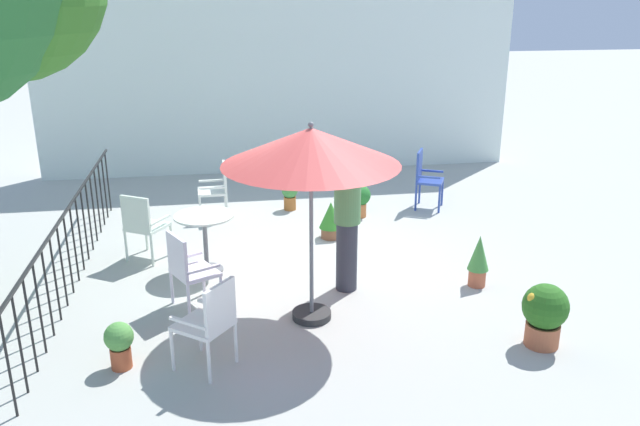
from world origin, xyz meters
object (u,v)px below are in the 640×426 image
patio_chair_3 (188,267)px  potted_plant_0 (479,259)px  potted_plant_2 (360,198)px  standing_person (347,217)px  potted_plant_3 (331,219)px  potted_plant_5 (545,313)px  patio_chair_2 (425,175)px  patio_chair_1 (143,223)px  patio_chair_0 (217,186)px  potted_plant_1 (290,194)px  patio_umbrella_0 (311,149)px  potted_plant_4 (119,343)px  cafe_table_0 (205,232)px  patio_chair_4 (210,320)px

patio_chair_3 → potted_plant_0: 3.53m
potted_plant_2 → standing_person: standing_person is taller
potted_plant_3 → potted_plant_5: bearing=-64.2°
patio_chair_2 → patio_chair_1: bearing=-160.4°
patio_chair_1 → potted_plant_0: size_ratio=1.42×
patio_chair_0 → patio_chair_3: (-0.36, -3.21, 0.01)m
potted_plant_5 → potted_plant_1: bearing=113.6°
patio_chair_1 → potted_plant_2: 3.54m
patio_umbrella_0 → potted_plant_3: patio_umbrella_0 is taller
patio_umbrella_0 → standing_person: patio_umbrella_0 is taller
patio_chair_1 → potted_plant_4: bearing=-89.7°
patio_umbrella_0 → potted_plant_3: size_ratio=4.00×
patio_chair_1 → patio_chair_2: (4.46, 1.59, 0.02)m
potted_plant_0 → potted_plant_5: size_ratio=0.98×
patio_chair_1 → patio_chair_3: 1.66m
patio_chair_0 → potted_plant_0: patio_chair_0 is taller
patio_chair_0 → potted_plant_2: size_ratio=1.66×
potted_plant_1 → potted_plant_0: bearing=-59.3°
patio_chair_3 → potted_plant_1: size_ratio=1.95×
potted_plant_5 → standing_person: standing_person is taller
cafe_table_0 → potted_plant_3: cafe_table_0 is taller
patio_chair_4 → potted_plant_3: 3.74m
patio_chair_0 → standing_person: size_ratio=0.49×
patio_umbrella_0 → potted_plant_3: bearing=75.1°
cafe_table_0 → potted_plant_5: bearing=-35.4°
patio_umbrella_0 → cafe_table_0: size_ratio=2.86×
patio_chair_2 → potted_plant_1: patio_chair_2 is taller
patio_chair_4 → potted_plant_5: size_ratio=1.37×
patio_chair_1 → potted_plant_2: patio_chair_1 is taller
patio_chair_4 → potted_plant_1: bearing=74.5°
patio_chair_3 → patio_chair_4: patio_chair_4 is taller
patio_umbrella_0 → potted_plant_4: size_ratio=4.62×
patio_umbrella_0 → potted_plant_2: 3.89m
patio_chair_2 → standing_person: bearing=-123.6°
patio_chair_0 → potted_plant_0: 4.47m
patio_chair_0 → potted_plant_5: size_ratio=1.31×
patio_umbrella_0 → potted_plant_1: (0.19, 3.83, -1.69)m
cafe_table_0 → standing_person: bearing=-25.3°
potted_plant_1 → potted_plant_2: potted_plant_2 is taller
patio_chair_2 → potted_plant_2: patio_chair_2 is taller
potted_plant_5 → patio_umbrella_0: bearing=157.2°
patio_umbrella_0 → standing_person: size_ratio=1.24×
cafe_table_0 → potted_plant_0: 3.49m
potted_plant_5 → patio_chair_4: bearing=178.5°
potted_plant_4 → potted_plant_1: bearing=64.4°
patio_chair_1 → potted_plant_3: 2.69m
patio_chair_1 → patio_chair_4: bearing=-72.6°
patio_chair_3 → potted_plant_4: bearing=-118.1°
potted_plant_4 → potted_plant_3: bearing=50.0°
potted_plant_1 → potted_plant_4: bearing=-115.6°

